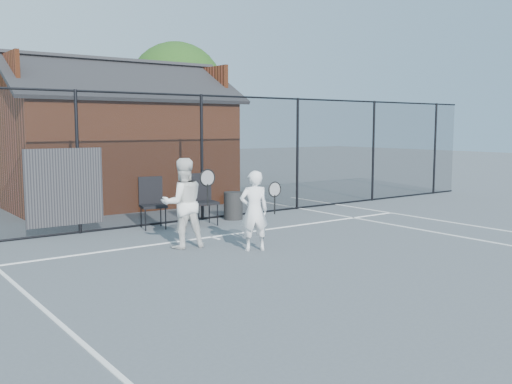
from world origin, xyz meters
TOP-DOWN VIEW (x-y plane):
  - ground at (0.00, 0.00)m, footprint 80.00×80.00m
  - court_lines at (0.00, -1.32)m, footprint 11.02×18.00m
  - fence at (-0.30, 5.00)m, footprint 22.04×3.00m
  - clubhouse at (0.50, 9.00)m, footprint 6.50×4.36m
  - tree_right at (5.50, 14.50)m, footprint 3.97×3.97m
  - player_front at (-0.02, 1.48)m, footprint 0.70×0.56m
  - player_back at (-0.94, 2.46)m, footprint 0.96×0.79m
  - chair_left at (0.64, 4.32)m, footprint 0.62×0.64m
  - chair_right at (-0.50, 4.60)m, footprint 0.64×0.66m
  - waste_bin at (1.63, 4.60)m, footprint 0.55×0.55m

SIDE VIEW (x-z plane):
  - ground at x=0.00m, z-range 0.00..0.00m
  - court_lines at x=0.00m, z-range 0.00..0.01m
  - waste_bin at x=1.63m, z-range 0.00..0.67m
  - chair_right at x=-0.50m, z-range 0.00..1.11m
  - chair_left at x=0.64m, z-range 0.00..1.15m
  - player_front at x=-0.02m, z-range 0.00..1.46m
  - player_back at x=-0.94m, z-range 0.00..1.67m
  - fence at x=-0.30m, z-range -0.05..2.95m
  - clubhouse at x=0.50m, z-range -0.49..3.70m
  - tree_right at x=5.50m, z-range 0.86..6.56m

